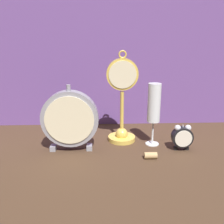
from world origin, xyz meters
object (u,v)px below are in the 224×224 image
object	(u,v)px
pocket_watch_on_stand	(122,106)
alarm_clock_twin_bell	(182,136)
wine_cork	(151,155)
mantel_clock_silver	(70,119)
champagne_flute	(154,106)

from	to	relation	value
pocket_watch_on_stand	alarm_clock_twin_bell	size ratio (longest dim) A/B	3.66
pocket_watch_on_stand	wine_cork	xyz separation A→B (m)	(0.08, -0.16, -0.13)
alarm_clock_twin_bell	wine_cork	distance (m)	0.14
alarm_clock_twin_bell	mantel_clock_silver	size ratio (longest dim) A/B	0.40
pocket_watch_on_stand	wine_cork	size ratio (longest dim) A/B	8.18
champagne_flute	pocket_watch_on_stand	bearing A→B (deg)	158.78
champagne_flute	wine_cork	distance (m)	0.18
champagne_flute	alarm_clock_twin_bell	bearing A→B (deg)	-29.59
alarm_clock_twin_bell	wine_cork	xyz separation A→B (m)	(-0.12, -0.06, -0.04)
pocket_watch_on_stand	champagne_flute	world-z (taller)	pocket_watch_on_stand
pocket_watch_on_stand	alarm_clock_twin_bell	distance (m)	0.24
pocket_watch_on_stand	alarm_clock_twin_bell	xyz separation A→B (m)	(0.21, -0.10, -0.09)
mantel_clock_silver	champagne_flute	distance (m)	0.30
alarm_clock_twin_bell	champagne_flute	xyz separation A→B (m)	(-0.09, 0.05, 0.10)
wine_cork	champagne_flute	bearing A→B (deg)	76.34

